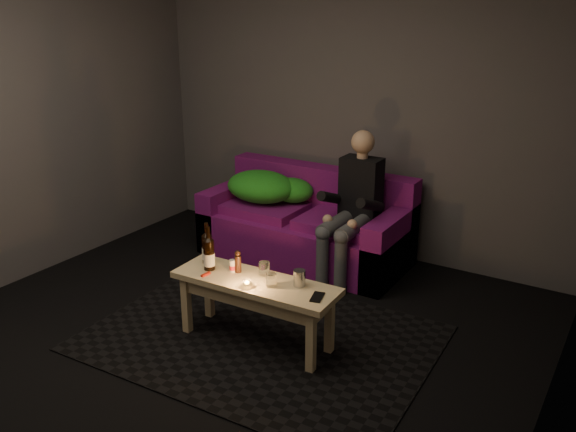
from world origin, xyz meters
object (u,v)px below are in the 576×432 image
sofa (307,227)px  beer_bottle_a (207,248)px  person (353,204)px  coffee_table (255,291)px  steel_cup (299,278)px  beer_bottle_b (209,254)px

sofa → beer_bottle_a: 1.42m
sofa → beer_bottle_a: size_ratio=6.16×
person → coffee_table: bearing=-92.7°
beer_bottle_a → steel_cup: (0.73, 0.02, -0.05)m
person → beer_bottle_a: (-0.50, -1.24, -0.05)m
person → coffee_table: size_ratio=1.06×
coffee_table → beer_bottle_b: 0.41m
sofa → beer_bottle_a: (0.01, -1.39, 0.29)m
sofa → coffee_table: size_ratio=1.58×
coffee_table → steel_cup: bearing=15.5°
person → steel_cup: (0.23, -1.22, -0.11)m
person → beer_bottle_a: bearing=-111.9°
steel_cup → sofa: bearing=118.3°
beer_bottle_b → steel_cup: 0.66m
sofa → person: person is taller
beer_bottle_b → coffee_table: bearing=3.8°
person → steel_cup: 1.24m
sofa → steel_cup: 1.57m
coffee_table → beer_bottle_a: size_ratio=3.90×
steel_cup → person: bearing=100.6°
sofa → beer_bottle_a: sofa is taller
sofa → beer_bottle_a: bearing=-89.7°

